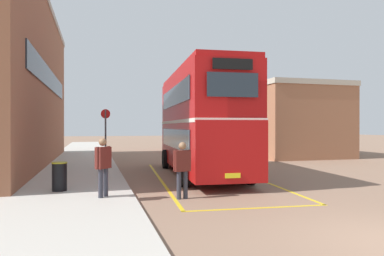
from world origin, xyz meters
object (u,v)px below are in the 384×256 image
Objects in this scene: pedestrian_waiting_near at (103,163)px; litter_bin at (59,176)px; pedestrian_boarding at (182,166)px; bus_stop_sign at (106,134)px; single_deck_bus at (203,133)px; double_decker_bus at (201,121)px.

pedestrian_waiting_near reaches higher than litter_bin.
litter_bin is at bearing 156.06° from pedestrian_boarding.
bus_stop_sign is (1.62, 4.95, 1.27)m from litter_bin.
pedestrian_waiting_near is (-2.37, 0.20, 0.13)m from pedestrian_boarding.
litter_bin is (-3.71, 1.65, -0.41)m from pedestrian_boarding.
pedestrian_boarding is at bearing -4.90° from pedestrian_waiting_near.
bus_stop_sign reaches higher than single_deck_bus.
pedestrian_boarding is at bearing -23.94° from litter_bin.
double_decker_bus is 6.73m from pedestrian_waiting_near.
bus_stop_sign is at bearing 107.62° from pedestrian_boarding.
single_deck_bus is at bearing 60.17° from litter_bin.
litter_bin is (-5.83, -3.39, -1.90)m from double_decker_bus.
pedestrian_boarding is 4.08m from litter_bin.
double_decker_bus is at bearing 30.15° from litter_bin.
litter_bin is at bearing -119.83° from single_deck_bus.
pedestrian_boarding is at bearing -109.02° from single_deck_bus.
double_decker_bus reaches higher than pedestrian_waiting_near.
single_deck_bus is 4.84× the size of pedestrian_boarding.
single_deck_bus is 4.87× the size of pedestrian_waiting_near.
bus_stop_sign is (0.27, 6.39, 0.72)m from pedestrian_waiting_near.
single_deck_bus reaches higher than pedestrian_waiting_near.
bus_stop_sign reaches higher than pedestrian_waiting_near.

